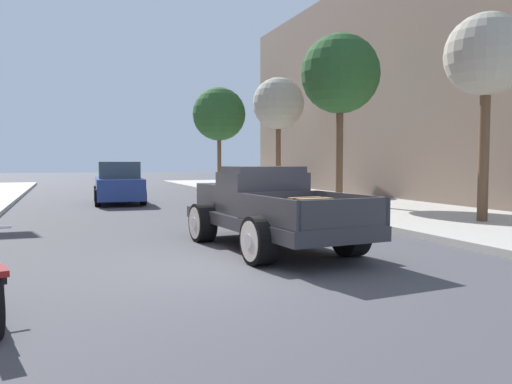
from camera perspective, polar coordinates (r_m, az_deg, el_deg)
The scene contains 8 objects.
ground_plane at distance 8.59m, azimuth -1.95°, elevation -7.89°, with size 140.00×140.00×0.00m, color #47474C.
building_right_storefront at distance 26.94m, azimuth 24.06°, elevation 10.25°, with size 12.00×28.00×10.01m, color #7F6B5B.
hotrod_truck_gunmetal at distance 10.14m, azimuth 0.97°, elevation -1.83°, with size 2.48×5.04×1.58m.
car_background_blue at distance 21.18m, azimuth -14.93°, elevation 0.86°, with size 2.01×4.37×1.65m.
street_tree_nearest at distance 14.55m, azimuth 24.11°, elevation 13.45°, with size 2.07×2.07×5.24m.
street_tree_second at distance 19.12m, azimuth 9.29°, elevation 12.70°, with size 2.83×2.83×6.06m.
street_tree_third at distance 26.47m, azimuth 2.49°, elevation 9.67°, with size 2.61×2.61×5.74m.
street_tree_farthest at distance 33.43m, azimuth -4.10°, elevation 8.56°, with size 3.39×3.39×6.22m.
Camera 1 is at (-2.67, -7.99, 1.69)m, focal length 36.19 mm.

